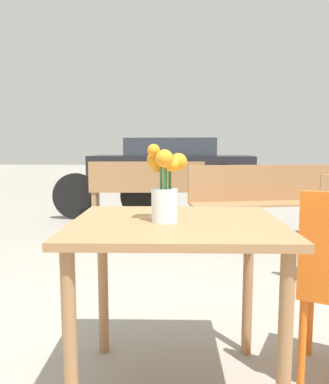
% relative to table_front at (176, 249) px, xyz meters
% --- Properties ---
extents(table_front, '(0.88, 0.77, 0.75)m').
position_rel_table_front_xyz_m(table_front, '(0.00, 0.00, 0.00)').
color(table_front, '#9E7047').
rests_on(table_front, ground_plane).
extents(flower_vase, '(0.16, 0.17, 0.31)m').
position_rel_table_front_xyz_m(flower_vase, '(-0.04, -0.02, 0.26)').
color(flower_vase, silver).
rests_on(flower_vase, table_front).
extents(bench_near, '(1.70, 0.69, 0.85)m').
position_rel_table_front_xyz_m(bench_near, '(0.88, 2.62, -0.17)').
color(bench_near, '#9E7047').
rests_on(bench_near, ground_plane).
extents(bench_far, '(1.59, 0.48, 0.85)m').
position_rel_table_front_xyz_m(bench_far, '(-0.52, 3.62, -0.17)').
color(bench_far, '#9E7047').
rests_on(bench_far, ground_plane).
extents(bicycle, '(1.64, 0.44, 0.78)m').
position_rel_table_front_xyz_m(bicycle, '(-1.09, 3.82, -0.28)').
color(bicycle, black).
rests_on(bicycle, ground_plane).
extents(parked_car, '(4.63, 1.91, 1.29)m').
position_rel_table_front_xyz_m(parked_car, '(-0.43, 9.28, -0.01)').
color(parked_car, black).
rests_on(parked_car, ground_plane).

